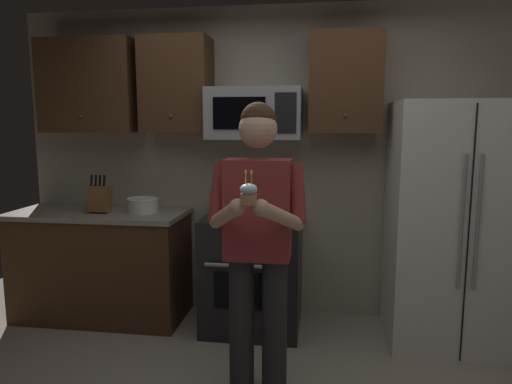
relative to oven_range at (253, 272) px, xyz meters
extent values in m
cube|color=#B7AD99|center=(0.15, 0.39, 0.84)|extent=(4.40, 0.10, 2.60)
cube|color=black|center=(0.00, 0.00, 0.00)|extent=(0.76, 0.66, 0.92)
cube|color=black|center=(0.00, -0.33, -0.04)|extent=(0.48, 0.01, 0.28)
cylinder|color=#99999E|center=(0.00, -0.36, 0.16)|extent=(0.60, 0.03, 0.03)
cylinder|color=black|center=(-0.18, -0.14, 0.46)|extent=(0.18, 0.18, 0.01)
cylinder|color=black|center=(0.18, -0.14, 0.46)|extent=(0.18, 0.18, 0.01)
cylinder|color=black|center=(-0.18, 0.14, 0.46)|extent=(0.18, 0.18, 0.01)
cylinder|color=black|center=(0.18, 0.14, 0.46)|extent=(0.18, 0.18, 0.01)
cube|color=#9EA0A5|center=(0.00, 0.12, 1.26)|extent=(0.74, 0.40, 0.40)
cube|color=black|center=(-0.09, -0.08, 1.26)|extent=(0.40, 0.01, 0.24)
cube|color=black|center=(0.26, -0.08, 1.26)|extent=(0.16, 0.01, 0.30)
cube|color=white|center=(1.50, -0.04, 0.44)|extent=(0.90, 0.72, 1.80)
cylinder|color=gray|center=(1.45, -0.41, 0.54)|extent=(0.02, 0.02, 0.90)
cylinder|color=gray|center=(1.55, -0.41, 0.54)|extent=(0.02, 0.02, 0.90)
cube|color=black|center=(1.50, -0.40, 0.44)|extent=(0.01, 0.01, 1.74)
cube|color=#4C301C|center=(-1.40, 0.17, 1.49)|extent=(0.80, 0.34, 0.76)
sphere|color=brown|center=(-1.40, -0.01, 1.24)|extent=(0.03, 0.03, 0.03)
cube|color=#4C301C|center=(-0.65, 0.17, 1.49)|extent=(0.55, 0.34, 0.76)
sphere|color=brown|center=(-0.65, -0.01, 1.24)|extent=(0.03, 0.03, 0.03)
cube|color=#4C301C|center=(0.70, 0.17, 1.49)|extent=(0.55, 0.34, 0.76)
sphere|color=brown|center=(0.70, -0.01, 1.24)|extent=(0.03, 0.03, 0.03)
cube|color=#4C301C|center=(-1.30, 0.02, -0.02)|extent=(1.40, 0.62, 0.88)
cube|color=gray|center=(-1.30, 0.02, 0.44)|extent=(1.44, 0.66, 0.04)
cube|color=brown|center=(-1.26, -0.03, 0.57)|extent=(0.16, 0.15, 0.24)
cylinder|color=black|center=(-1.32, -0.05, 0.72)|extent=(0.02, 0.04, 0.09)
cylinder|color=black|center=(-1.28, -0.05, 0.72)|extent=(0.02, 0.04, 0.09)
cylinder|color=black|center=(-1.25, -0.05, 0.72)|extent=(0.02, 0.04, 0.09)
cylinder|color=black|center=(-1.21, -0.05, 0.72)|extent=(0.02, 0.04, 0.09)
cylinder|color=white|center=(-0.92, 0.02, 0.51)|extent=(0.25, 0.25, 0.11)
torus|color=white|center=(-0.92, 0.02, 0.57)|extent=(0.26, 0.26, 0.01)
cylinder|color=#262628|center=(0.07, -0.93, -0.03)|extent=(0.15, 0.15, 0.86)
cylinder|color=#262628|center=(0.27, -0.93, -0.03)|extent=(0.15, 0.15, 0.86)
cube|color=maroon|center=(0.17, -0.93, 0.69)|extent=(0.38, 0.22, 0.58)
sphere|color=tan|center=(0.17, -0.93, 1.15)|extent=(0.22, 0.22, 0.22)
sphere|color=#382314|center=(0.17, -0.92, 1.20)|extent=(0.20, 0.20, 0.20)
cylinder|color=maroon|center=(-0.05, -0.96, 0.78)|extent=(0.15, 0.18, 0.35)
cylinder|color=tan|center=(0.02, -1.12, 0.69)|extent=(0.26, 0.33, 0.21)
sphere|color=tan|center=(0.11, -1.25, 0.76)|extent=(0.09, 0.09, 0.09)
cylinder|color=maroon|center=(0.40, -0.96, 0.78)|extent=(0.15, 0.18, 0.35)
cylinder|color=tan|center=(0.32, -1.12, 0.69)|extent=(0.26, 0.33, 0.21)
sphere|color=tan|center=(0.23, -1.25, 0.76)|extent=(0.09, 0.09, 0.09)
cylinder|color=#A87F56|center=(0.17, -1.27, 0.80)|extent=(0.08, 0.08, 0.06)
ellipsoid|color=silver|center=(0.17, -1.27, 0.85)|extent=(0.09, 0.09, 0.06)
cylinder|color=#4CBF66|center=(0.19, -1.27, 0.90)|extent=(0.01, 0.01, 0.06)
ellipsoid|color=#FFD159|center=(0.19, -1.27, 0.94)|extent=(0.01, 0.01, 0.02)
cylinder|color=#F2D84C|center=(0.16, -1.27, 0.90)|extent=(0.01, 0.01, 0.06)
ellipsoid|color=#FFD159|center=(0.16, -1.27, 0.94)|extent=(0.01, 0.01, 0.02)
camera|label=1|loc=(0.53, -3.50, 1.17)|focal=32.04mm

